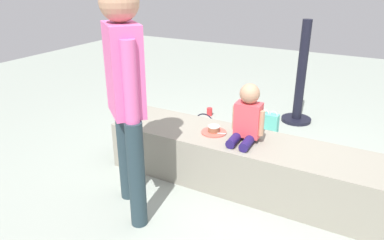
{
  "coord_description": "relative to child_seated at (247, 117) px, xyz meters",
  "views": [
    {
      "loc": [
        0.92,
        -2.62,
        1.74
      ],
      "look_at": [
        -0.32,
        -0.37,
        0.68
      ],
      "focal_mm": 34.15,
      "sensor_mm": 36.0,
      "label": 1
    }
  ],
  "objects": [
    {
      "name": "adult_standing",
      "position": [
        -0.63,
        -0.74,
        0.37
      ],
      "size": [
        0.41,
        0.38,
        1.69
      ],
      "color": "#24363E",
      "rests_on": "ground_plane"
    },
    {
      "name": "handbag_black_leather",
      "position": [
        -0.67,
        0.56,
        -0.52
      ],
      "size": [
        0.31,
        0.11,
        0.35
      ],
      "color": "black",
      "rests_on": "ground_plane"
    },
    {
      "name": "water_bottle_near_gift",
      "position": [
        -0.43,
        0.8,
        -0.54
      ],
      "size": [
        0.07,
        0.07,
        0.23
      ],
      "color": "silver",
      "rests_on": "ground_plane"
    },
    {
      "name": "party_cup_red",
      "position": [
        -1.0,
        1.35,
        -0.6
      ],
      "size": [
        0.07,
        0.07,
        0.1
      ],
      "primitive_type": "cylinder",
      "color": "red",
      "rests_on": "ground_plane"
    },
    {
      "name": "railing_post",
      "position": [
        0.03,
        1.7,
        -0.17
      ],
      "size": [
        0.36,
        0.36,
        1.23
      ],
      "color": "black",
      "rests_on": "ground_plane"
    },
    {
      "name": "ground_plane",
      "position": [
        0.01,
        0.01,
        -0.65
      ],
      "size": [
        12.0,
        12.0,
        0.0
      ],
      "primitive_type": "plane",
      "color": "#929B90"
    },
    {
      "name": "cake_plate",
      "position": [
        -0.3,
        0.0,
        -0.19
      ],
      "size": [
        0.22,
        0.22,
        0.07
      ],
      "color": "#E0594C",
      "rests_on": "concrete_ledge"
    },
    {
      "name": "gift_bag",
      "position": [
        -0.1,
        0.96,
        -0.48
      ],
      "size": [
        0.21,
        0.09,
        0.36
      ],
      "color": "#59C6B2",
      "rests_on": "ground_plane"
    },
    {
      "name": "child_seated",
      "position": [
        0.0,
        0.0,
        0.0
      ],
      "size": [
        0.28,
        0.32,
        0.48
      ],
      "color": "#221856",
      "rests_on": "concrete_ledge"
    },
    {
      "name": "cake_box_white",
      "position": [
        0.48,
        0.63,
        -0.58
      ],
      "size": [
        0.38,
        0.41,
        0.14
      ],
      "primitive_type": "cube",
      "rotation": [
        0.0,
        0.0,
        0.29
      ],
      "color": "white",
      "rests_on": "ground_plane"
    },
    {
      "name": "concrete_ledge",
      "position": [
        0.01,
        0.01,
        -0.43
      ],
      "size": [
        2.44,
        0.57,
        0.43
      ],
      "primitive_type": "cube",
      "color": "gray",
      "rests_on": "ground_plane"
    }
  ]
}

